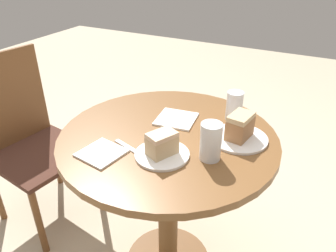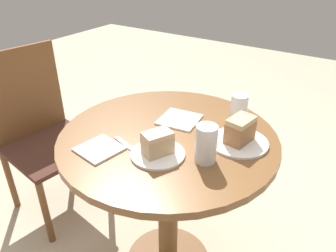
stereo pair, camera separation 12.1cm
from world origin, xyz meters
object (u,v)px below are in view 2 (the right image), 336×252
at_px(plate_far, 239,142).
at_px(cake_slice_near, 158,143).
at_px(glass_lemonade, 206,145).
at_px(plate_near, 158,154).
at_px(cake_slice_far, 240,130).
at_px(glass_water, 239,110).
at_px(chair, 43,133).

relative_size(plate_far, cake_slice_near, 1.84).
bearing_deg(cake_slice_near, glass_lemonade, -67.65).
bearing_deg(plate_far, plate_near, 137.98).
bearing_deg(glass_lemonade, plate_near, 112.35).
bearing_deg(cake_slice_far, glass_water, 24.62).
relative_size(plate_near, cake_slice_near, 1.62).
relative_size(chair, plate_far, 4.22).
xyz_separation_m(chair, plate_far, (0.09, -1.12, 0.28)).
height_order(plate_near, glass_water, glass_water).
xyz_separation_m(plate_near, plate_far, (0.24, -0.21, 0.00)).
relative_size(plate_far, cake_slice_far, 1.85).
height_order(plate_far, cake_slice_far, cake_slice_far).
xyz_separation_m(plate_far, cake_slice_near, (-0.24, 0.21, 0.05)).
xyz_separation_m(chair, cake_slice_far, (0.09, -1.12, 0.34)).
height_order(chair, cake_slice_near, chair).
bearing_deg(plate_far, chair, 94.34).
bearing_deg(chair, cake_slice_near, -90.80).
xyz_separation_m(cake_slice_near, cake_slice_far, (0.24, -0.21, 0.01)).
bearing_deg(plate_near, glass_water, -19.97).
bearing_deg(cake_slice_far, cake_slice_near, 137.98).
height_order(plate_far, cake_slice_near, cake_slice_near).
bearing_deg(glass_water, chair, 102.84).
relative_size(chair, cake_slice_near, 7.75).
bearing_deg(glass_water, plate_far, -155.38).
height_order(plate_near, glass_lemonade, glass_lemonade).
distance_m(plate_near, glass_water, 0.42).
bearing_deg(glass_water, cake_slice_far, -155.38).
bearing_deg(glass_lemonade, chair, 85.39).
bearing_deg(glass_water, cake_slice_near, 160.03).
relative_size(chair, glass_lemonade, 6.86).
relative_size(plate_far, glass_water, 1.80).
height_order(cake_slice_near, cake_slice_far, cake_slice_far).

